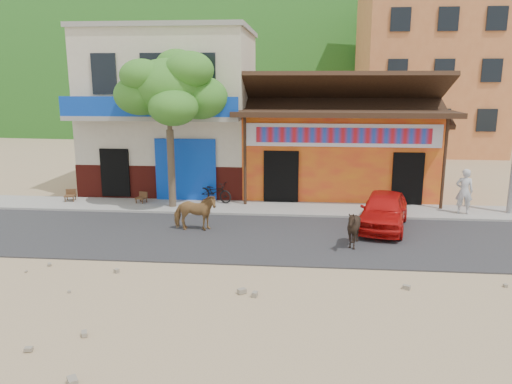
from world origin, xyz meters
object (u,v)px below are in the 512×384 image
(cow_tan, at_px, (195,212))
(pedestrian, at_px, (464,191))
(cafe_chair_left, at_px, (141,193))
(tree, at_px, (170,130))
(cow_dark, at_px, (353,228))
(scooter, at_px, (215,192))
(red_car, at_px, (384,210))
(cafe_chair_right, at_px, (70,190))

(cow_tan, distance_m, pedestrian, 9.89)
(cow_tan, height_order, cafe_chair_left, cow_tan)
(tree, distance_m, pedestrian, 11.21)
(cow_dark, height_order, scooter, cow_dark)
(pedestrian, distance_m, cafe_chair_left, 12.42)
(cow_tan, distance_m, scooter, 3.68)
(tree, distance_m, red_car, 8.42)
(cow_tan, xyz_separation_m, pedestrian, (9.50, 2.73, 0.30))
(cow_dark, distance_m, cafe_chair_right, 11.89)
(cafe_chair_left, bearing_deg, tree, -0.41)
(cow_dark, bearing_deg, red_car, 115.37)
(scooter, bearing_deg, cow_dark, -110.15)
(scooter, xyz_separation_m, cafe_chair_left, (-2.92, -0.43, -0.02))
(scooter, relative_size, pedestrian, 0.95)
(cow_dark, relative_size, pedestrian, 0.71)
(red_car, bearing_deg, cafe_chair_right, -177.03)
(cow_tan, xyz_separation_m, red_car, (6.32, 0.89, -0.00))
(pedestrian, bearing_deg, red_car, 42.18)
(cow_dark, distance_m, pedestrian, 5.95)
(cow_tan, bearing_deg, scooter, -3.47)
(pedestrian, distance_m, cafe_chair_right, 15.42)
(cow_tan, relative_size, scooter, 0.92)
(red_car, xyz_separation_m, pedestrian, (3.19, 1.84, 0.30))
(scooter, bearing_deg, red_car, -89.85)
(scooter, distance_m, cafe_chair_left, 2.95)
(red_car, height_order, cafe_chair_right, red_car)
(scooter, bearing_deg, cafe_chair_right, 117.88)
(cow_tan, height_order, pedestrian, pedestrian)
(cow_tan, bearing_deg, tree, 24.90)
(scooter, relative_size, cafe_chair_right, 1.82)
(scooter, relative_size, cafe_chair_left, 2.00)
(red_car, relative_size, cafe_chair_left, 4.57)
(tree, relative_size, cow_dark, 5.02)
(cow_tan, xyz_separation_m, scooter, (0.02, 3.68, -0.12))
(pedestrian, bearing_deg, tree, 11.69)
(cow_tan, relative_size, pedestrian, 0.87)
(red_car, xyz_separation_m, cafe_chair_right, (-12.22, 2.39, -0.10))
(scooter, xyz_separation_m, cafe_chair_right, (-5.92, -0.40, 0.02))
(pedestrian, height_order, cafe_chair_left, pedestrian)
(tree, xyz_separation_m, pedestrian, (11.01, -0.08, -2.16))
(tree, xyz_separation_m, cow_dark, (6.60, -4.07, -2.48))
(cow_tan, height_order, cow_dark, cow_tan)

